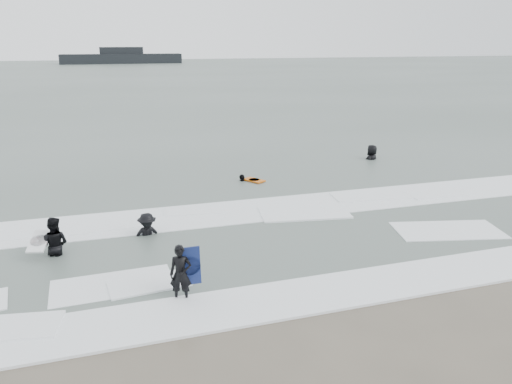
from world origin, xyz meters
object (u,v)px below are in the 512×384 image
object	(u,v)px
surfer_right_far	(371,160)
vessel_horizon	(122,58)
surfer_right_near	(242,182)
surfer_breaker	(148,237)
surfer_centre	(182,301)
surfer_wading	(56,255)

from	to	relation	value
surfer_right_far	vessel_horizon	xyz separation A→B (m)	(-8.07, 120.76, 1.60)
surfer_right_near	surfer_breaker	bearing A→B (deg)	1.77
surfer_breaker	surfer_centre	bearing A→B (deg)	-92.04
surfer_breaker	vessel_horizon	size ratio (longest dim) A/B	0.05
vessel_horizon	surfer_wading	bearing A→B (deg)	-93.23
surfer_centre	surfer_right_near	bearing A→B (deg)	83.22
surfer_centre	surfer_breaker	distance (m)	4.53
surfer_breaker	surfer_right_far	bearing A→B (deg)	23.81
surfer_breaker	surfer_right_near	size ratio (longest dim) A/B	1.10
vessel_horizon	surfer_right_near	bearing A→B (deg)	-89.90
surfer_centre	vessel_horizon	xyz separation A→B (m)	(4.07, 132.97, 1.60)
surfer_breaker	surfer_right_far	world-z (taller)	surfer_right_far
surfer_right_near	surfer_right_far	bearing A→B (deg)	148.22
surfer_right_near	surfer_right_far	world-z (taller)	surfer_right_far
surfer_centre	surfer_wading	world-z (taller)	surfer_wading
surfer_right_far	surfer_right_near	bearing A→B (deg)	-32.06
surfer_wading	vessel_horizon	world-z (taller)	vessel_horizon
surfer_wading	surfer_right_near	bearing A→B (deg)	-121.26
vessel_horizon	surfer_breaker	bearing A→B (deg)	-92.01
surfer_centre	vessel_horizon	size ratio (longest dim) A/B	0.05
surfer_breaker	surfer_right_near	distance (m)	7.25
surfer_wading	surfer_centre	bearing A→B (deg)	149.40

